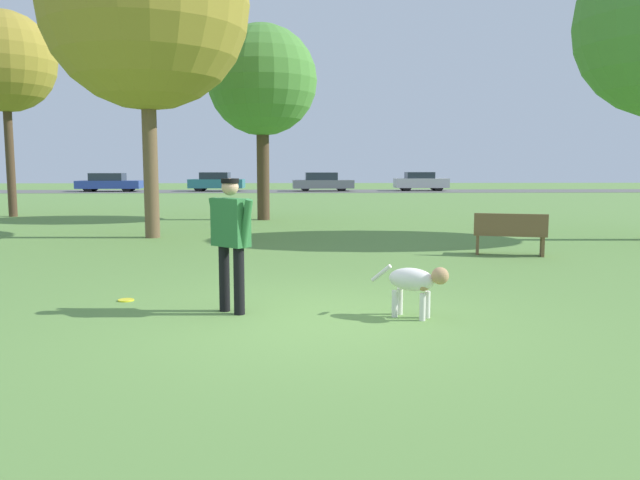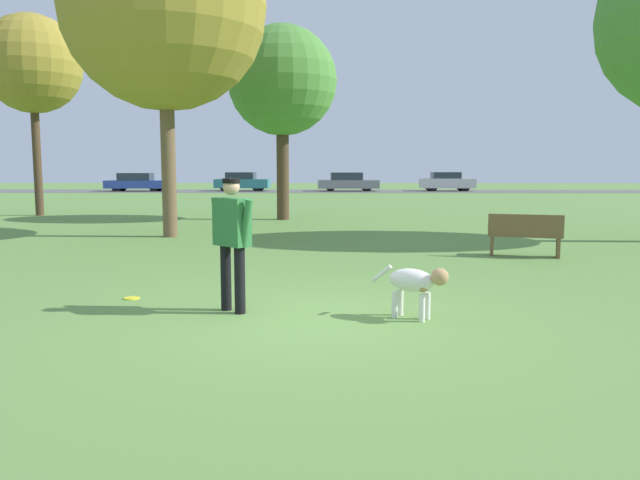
% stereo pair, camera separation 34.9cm
% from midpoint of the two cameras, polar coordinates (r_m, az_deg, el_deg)
% --- Properties ---
extents(ground_plane, '(120.00, 120.00, 0.00)m').
position_cam_midpoint_polar(ground_plane, '(7.25, 0.21, -7.30)').
color(ground_plane, '#608C42').
extents(far_road_strip, '(120.00, 6.00, 0.01)m').
position_cam_midpoint_polar(far_road_strip, '(44.73, 0.66, 4.49)').
color(far_road_strip, '#5B5B59').
rests_on(far_road_strip, ground_plane).
extents(person, '(0.61, 0.56, 1.62)m').
position_cam_midpoint_polar(person, '(7.53, -6.74, 0.64)').
color(person, black).
rests_on(person, ground_plane).
extents(dog, '(0.88, 0.63, 0.63)m').
position_cam_midpoint_polar(dog, '(7.30, 10.09, -3.87)').
color(dog, silver).
rests_on(dog, ground_plane).
extents(frisbee, '(0.21, 0.21, 0.02)m').
position_cam_midpoint_polar(frisbee, '(8.68, -15.73, -5.15)').
color(frisbee, yellow).
rests_on(frisbee, ground_plane).
extents(tree_mid_center, '(3.57, 3.57, 6.33)m').
position_cam_midpoint_polar(tree_mid_center, '(20.94, -2.99, 14.28)').
color(tree_mid_center, '#4C3826').
rests_on(tree_mid_center, ground_plane).
extents(tree_far_left, '(3.44, 3.44, 7.08)m').
position_cam_midpoint_polar(tree_far_left, '(24.85, -24.46, 14.40)').
color(tree_far_left, '#4C3826').
rests_on(tree_far_left, ground_plane).
extents(tree_near_left, '(4.97, 4.97, 8.09)m').
position_cam_midpoint_polar(tree_near_left, '(16.47, -13.44, 20.00)').
color(tree_near_left, brown).
rests_on(tree_near_left, ground_plane).
extents(parked_car_blue, '(4.45, 1.93, 1.30)m').
position_cam_midpoint_polar(parked_car_blue, '(46.53, -16.17, 5.10)').
color(parked_car_blue, '#284293').
rests_on(parked_car_blue, ground_plane).
extents(parked_car_teal, '(3.92, 1.96, 1.35)m').
position_cam_midpoint_polar(parked_car_teal, '(45.29, -6.91, 5.31)').
color(parked_car_teal, teal).
rests_on(parked_car_teal, ground_plane).
extents(parked_car_grey, '(4.39, 1.97, 1.34)m').
position_cam_midpoint_polar(parked_car_grey, '(44.87, 2.77, 5.31)').
color(parked_car_grey, slate).
rests_on(parked_car_grey, ground_plane).
extents(parked_car_silver, '(3.82, 1.69, 1.36)m').
position_cam_midpoint_polar(parked_car_silver, '(45.84, 11.74, 5.24)').
color(parked_car_silver, '#B7B7BC').
rests_on(parked_car_silver, ground_plane).
extents(park_bench, '(1.46, 0.79, 0.84)m').
position_cam_midpoint_polar(park_bench, '(12.86, 18.99, 0.53)').
color(park_bench, brown).
rests_on(park_bench, ground_plane).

